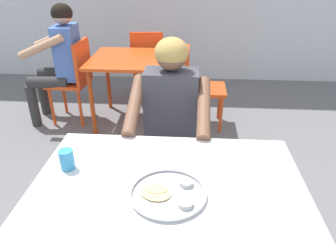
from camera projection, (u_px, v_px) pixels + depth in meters
The scene contains 10 objects.
table_foreground at pixel (168, 197), 1.40m from camera, with size 1.19×0.81×0.74m.
thali_tray at pixel (168, 193), 1.30m from camera, with size 0.32×0.32×0.03m.
drinking_cup at pixel (67, 159), 1.44m from camera, with size 0.07×0.07×0.10m.
chair_foreground at pixel (172, 132), 2.28m from camera, with size 0.40×0.40×0.86m.
diner_foreground at pixel (170, 119), 1.98m from camera, with size 0.50×0.56×1.20m.
table_background_red at pixel (136, 66), 3.22m from camera, with size 0.92×0.79×0.72m.
chair_red_left at pixel (75, 76), 3.30m from camera, with size 0.42×0.42×0.88m.
chair_red_right at pixel (198, 83), 3.22m from camera, with size 0.43×0.40×0.83m.
chair_red_far at pixel (148, 62), 3.81m from camera, with size 0.43×0.47×0.87m.
patron_background at pixel (59, 55), 3.21m from camera, with size 0.57×0.52×1.23m.
Camera 1 is at (0.12, -1.03, 1.61)m, focal length 33.59 mm.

